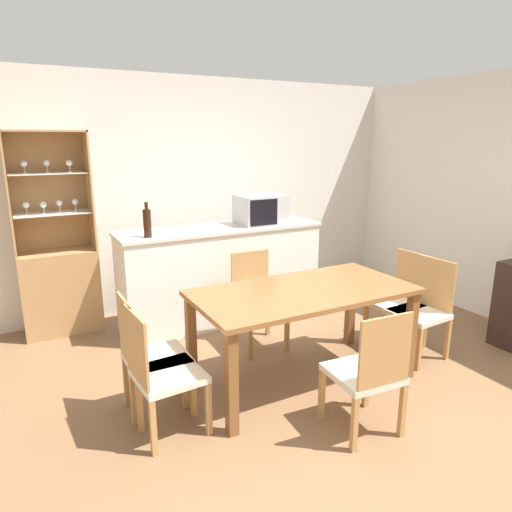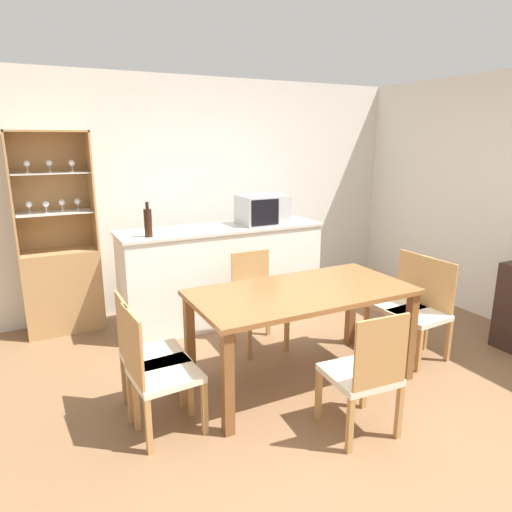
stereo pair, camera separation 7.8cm
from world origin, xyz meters
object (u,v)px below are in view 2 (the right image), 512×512
object	(u,v)px
dining_chair_side_left_near	(158,372)
dining_chair_head_far	(257,301)
dining_chair_side_left_far	(148,356)
dining_chair_side_right_far	(401,302)
microwave	(262,210)
wine_bottle	(148,222)
dining_chair_head_near	(364,374)
dining_table	(302,302)
dining_chair_side_right_near	(422,311)
display_cabinet	(62,275)

from	to	relation	value
dining_chair_side_left_near	dining_chair_head_far	distance (m)	1.47
dining_chair_side_left_near	dining_chair_side_left_far	bearing A→B (deg)	175.75
dining_chair_head_far	dining_chair_side_right_far	size ratio (longest dim) A/B	1.00
microwave	wine_bottle	bearing A→B (deg)	-174.82
microwave	wine_bottle	xyz separation A→B (m)	(-1.24, -0.11, -0.02)
dining_chair_head_near	microwave	bearing A→B (deg)	83.32
dining_table	microwave	world-z (taller)	microwave
dining_chair_side_right_near	wine_bottle	xyz separation A→B (m)	(-2.00, 1.45, 0.72)
microwave	wine_bottle	world-z (taller)	wine_bottle
dining_chair_head_near	dining_chair_side_left_far	size ratio (longest dim) A/B	1.00
display_cabinet	dining_chair_side_left_near	bearing A→B (deg)	-79.34
dining_chair_side_left_far	dining_chair_side_right_near	xyz separation A→B (m)	(2.35, -0.25, 0.00)
wine_bottle	display_cabinet	bearing A→B (deg)	139.24
dining_table	dining_chair_side_left_near	world-z (taller)	dining_chair_side_left_near
dining_chair_side_left_near	dining_chair_side_left_far	xyz separation A→B (m)	(-0.00, 0.26, 0.00)
dining_chair_head_far	wine_bottle	world-z (taller)	wine_bottle
dining_chair_side_right_near	microwave	bearing A→B (deg)	22.22
dining_chair_side_right_far	wine_bottle	distance (m)	2.44
microwave	dining_chair_head_far	bearing A→B (deg)	-121.04
dining_chair_side_left_near	dining_chair_side_right_near	bearing A→B (deg)	85.88
wine_bottle	dining_chair_side_left_far	bearing A→B (deg)	-106.05
dining_chair_side_right_near	wine_bottle	size ratio (longest dim) A/B	2.69
dining_chair_side_right_far	microwave	xyz separation A→B (m)	(-0.76, 1.31, 0.74)
dining_chair_side_left_far	dining_chair_side_right_far	world-z (taller)	same
dining_chair_side_left_far	wine_bottle	size ratio (longest dim) A/B	2.69
dining_chair_head_near	dining_chair_side_right_far	xyz separation A→B (m)	(1.18, 0.89, 0.00)
display_cabinet	dining_chair_side_left_near	size ratio (longest dim) A/B	2.25
display_cabinet	dining_chair_side_right_near	bearing A→B (deg)	-37.31
dining_table	dining_chair_head_far	distance (m)	0.79
dining_chair_head_near	wine_bottle	size ratio (longest dim) A/B	2.69
dining_chair_side_left_far	dining_chair_side_left_near	bearing A→B (deg)	-0.49
dining_chair_head_near	wine_bottle	xyz separation A→B (m)	(-0.83, 2.08, 0.72)
dining_table	dining_chair_side_right_near	xyz separation A→B (m)	(1.17, -0.13, -0.24)
dining_chair_side_left_near	wine_bottle	xyz separation A→B (m)	(0.34, 1.46, 0.72)
dining_chair_side_right_near	dining_table	bearing A→B (deg)	80.18
dining_chair_side_right_far	wine_bottle	xyz separation A→B (m)	(-2.00, 1.20, 0.72)
dining_chair_head_near	microwave	world-z (taller)	microwave
dining_chair_side_right_far	microwave	distance (m)	1.68
dining_chair_side_right_far	microwave	world-z (taller)	microwave
dining_chair_head_far	dining_chair_side_left_far	xyz separation A→B (m)	(-1.18, -0.63, 0.00)
dining_chair_side_left_far	display_cabinet	bearing A→B (deg)	-168.39
dining_chair_head_near	wine_bottle	world-z (taller)	wine_bottle
microwave	dining_table	bearing A→B (deg)	-106.02
dining_chair_head_near	microwave	size ratio (longest dim) A/B	1.79
dining_chair_side_left_near	dining_chair_head_far	xyz separation A→B (m)	(1.18, 0.89, 0.00)
dining_chair_side_right_far	dining_chair_head_far	bearing A→B (deg)	58.66
dining_chair_side_right_near	dining_chair_side_left_near	bearing A→B (deg)	86.46
display_cabinet	dining_chair_side_right_far	bearing A→B (deg)	-33.75
dining_table	dining_chair_head_far	world-z (taller)	dining_chair_head_far
dining_chair_side_right_near	microwave	size ratio (longest dim) A/B	1.79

